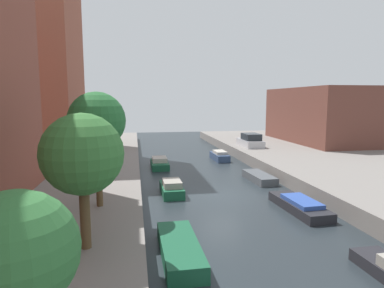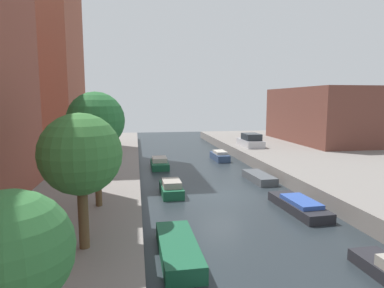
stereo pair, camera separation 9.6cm
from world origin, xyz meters
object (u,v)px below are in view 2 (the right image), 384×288
(moored_boat_left_2, at_px, (178,249))
(moored_boat_right_4, at_px, (220,156))
(apartment_tower_far, at_px, (22,27))
(street_tree_0, at_px, (11,254))
(low_block_right, at_px, (330,115))
(street_tree_1, at_px, (81,155))
(moored_boat_left_4, at_px, (160,163))
(moored_boat_right_3, at_px, (259,177))
(parked_car, at_px, (251,141))
(street_tree_2, at_px, (96,121))
(moored_boat_right_2, at_px, (299,205))
(moored_boat_left_3, at_px, (171,188))

(moored_boat_left_2, height_order, moored_boat_right_4, moored_boat_right_4)
(apartment_tower_far, relative_size, moored_boat_left_2, 5.61)
(street_tree_0, relative_size, moored_boat_right_4, 1.08)
(low_block_right, height_order, street_tree_1, low_block_right)
(street_tree_0, relative_size, moored_boat_left_4, 1.09)
(low_block_right, bearing_deg, moored_boat_right_3, -135.78)
(moored_boat_left_2, relative_size, moored_boat_left_4, 1.26)
(street_tree_1, bearing_deg, street_tree_0, -90.00)
(apartment_tower_far, distance_m, moored_boat_right_4, 23.29)
(moored_boat_left_4, distance_m, moored_boat_right_3, 9.30)
(street_tree_0, xyz_separation_m, moored_boat_right_4, (10.07, 26.93, -3.41))
(parked_car, relative_size, moored_boat_right_3, 1.12)
(low_block_right, bearing_deg, street_tree_2, -140.08)
(moored_boat_right_2, height_order, moored_boat_right_3, moored_boat_right_2)
(street_tree_2, height_order, moored_boat_right_4, street_tree_2)
(street_tree_0, bearing_deg, moored_boat_left_4, 81.01)
(street_tree_1, bearing_deg, moored_boat_right_3, 47.24)
(moored_boat_left_3, bearing_deg, moored_boat_right_4, 61.67)
(moored_boat_left_2, relative_size, moored_boat_right_3, 1.17)
(low_block_right, xyz_separation_m, moored_boat_right_4, (-14.93, -4.89, -3.80))
(street_tree_0, height_order, street_tree_2, street_tree_2)
(apartment_tower_far, xyz_separation_m, moored_boat_left_2, (12.33, -24.01, -12.80))
(street_tree_2, xyz_separation_m, moored_boat_left_4, (3.82, 13.25, -4.65))
(street_tree_1, bearing_deg, moored_boat_left_4, 77.90)
(street_tree_1, xyz_separation_m, moored_boat_right_2, (10.49, 4.94, -3.91))
(apartment_tower_far, distance_m, moored_boat_left_4, 19.35)
(low_block_right, height_order, parked_car, low_block_right)
(street_tree_1, relative_size, moored_boat_right_4, 1.33)
(moored_boat_right_2, bearing_deg, moored_boat_left_2, -149.69)
(apartment_tower_far, distance_m, street_tree_0, 33.68)
(street_tree_1, xyz_separation_m, street_tree_2, (0.00, 4.58, 0.82))
(low_block_right, distance_m, moored_boat_left_4, 22.84)
(street_tree_2, height_order, moored_boat_right_2, street_tree_2)
(apartment_tower_far, relative_size, street_tree_0, 6.45)
(street_tree_2, distance_m, moored_boat_right_2, 11.51)
(moored_boat_left_3, xyz_separation_m, moored_boat_right_4, (6.10, 11.32, 0.00))
(street_tree_0, relative_size, moored_boat_left_3, 1.21)
(street_tree_1, xyz_separation_m, moored_boat_left_2, (3.33, 0.75, -3.91))
(street_tree_2, height_order, parked_car, street_tree_2)
(street_tree_0, relative_size, street_tree_1, 0.81)
(low_block_right, distance_m, moored_boat_right_4, 16.16)
(moored_boat_right_3, bearing_deg, apartment_tower_far, 146.62)
(apartment_tower_far, relative_size, parked_car, 5.85)
(street_tree_0, xyz_separation_m, moored_boat_left_2, (3.33, 7.08, -3.51))
(parked_car, relative_size, moored_boat_left_2, 0.96)
(moored_boat_left_2, distance_m, moored_boat_left_3, 8.56)
(low_block_right, distance_m, street_tree_1, 35.70)
(apartment_tower_far, bearing_deg, moored_boat_right_2, -45.48)
(moored_boat_left_3, xyz_separation_m, moored_boat_right_2, (6.52, -4.35, -0.10))
(street_tree_2, bearing_deg, parked_car, 52.22)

